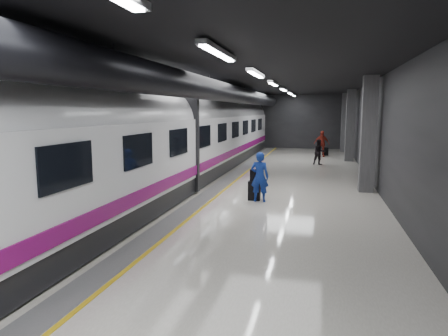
# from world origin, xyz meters

# --- Properties ---
(ground) EXTENTS (40.00, 40.00, 0.00)m
(ground) POSITION_xyz_m (0.00, 0.00, 0.00)
(ground) COLOR silver
(ground) RESTS_ON ground
(platform_hall) EXTENTS (10.02, 40.02, 4.51)m
(platform_hall) POSITION_xyz_m (-0.29, 0.96, 3.54)
(platform_hall) COLOR black
(platform_hall) RESTS_ON ground
(train) EXTENTS (3.05, 38.00, 4.05)m
(train) POSITION_xyz_m (-3.25, -0.00, 2.07)
(train) COLOR black
(train) RESTS_ON ground
(traveler_main) EXTENTS (0.65, 0.44, 1.75)m
(traveler_main) POSITION_xyz_m (0.73, -0.73, 0.88)
(traveler_main) COLOR #163CA9
(traveler_main) RESTS_ON ground
(suitcase_main) EXTENTS (0.43, 0.27, 0.69)m
(suitcase_main) POSITION_xyz_m (0.52, -0.59, 0.34)
(suitcase_main) COLOR black
(suitcase_main) RESTS_ON ground
(shoulder_bag) EXTENTS (0.34, 0.22, 0.42)m
(shoulder_bag) POSITION_xyz_m (0.51, -0.58, 0.90)
(shoulder_bag) COLOR black
(shoulder_bag) RESTS_ON suitcase_main
(traveler_far_a) EXTENTS (0.88, 0.78, 1.50)m
(traveler_far_a) POSITION_xyz_m (2.71, 9.60, 0.75)
(traveler_far_a) COLOR black
(traveler_far_a) RESTS_ON ground
(traveler_far_b) EXTENTS (1.12, 0.64, 1.80)m
(traveler_far_b) POSITION_xyz_m (2.84, 14.03, 0.90)
(traveler_far_b) COLOR maroon
(traveler_far_b) RESTS_ON ground
(suitcase_far) EXTENTS (0.45, 0.38, 0.56)m
(suitcase_far) POSITION_xyz_m (3.11, 14.99, 0.28)
(suitcase_far) COLOR black
(suitcase_far) RESTS_ON ground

